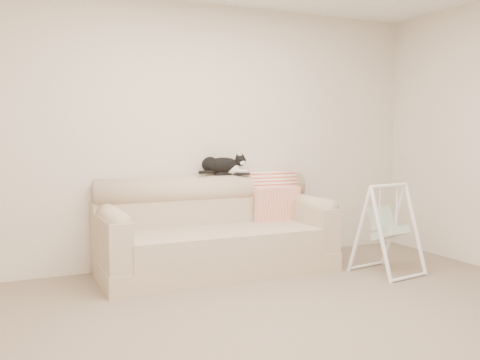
# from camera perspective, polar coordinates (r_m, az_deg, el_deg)

# --- Properties ---
(ground_plane) EXTENTS (5.00, 5.00, 0.00)m
(ground_plane) POSITION_cam_1_polar(r_m,az_deg,el_deg) (3.81, 5.93, -15.23)
(ground_plane) COLOR #746454
(ground_plane) RESTS_ON ground
(room_shell) EXTENTS (5.04, 4.04, 2.60)m
(room_shell) POSITION_cam_1_polar(r_m,az_deg,el_deg) (3.58, 6.16, 8.37)
(room_shell) COLOR beige
(room_shell) RESTS_ON ground
(sofa) EXTENTS (2.20, 0.93, 0.90)m
(sofa) POSITION_cam_1_polar(r_m,az_deg,el_deg) (5.14, -2.77, -5.82)
(sofa) COLOR tan
(sofa) RESTS_ON ground
(remote_a) EXTENTS (0.18, 0.06, 0.03)m
(remote_a) POSITION_cam_1_polar(r_m,az_deg,el_deg) (5.37, -1.84, 0.67)
(remote_a) COLOR black
(remote_a) RESTS_ON sofa
(remote_b) EXTENTS (0.17, 0.12, 0.02)m
(remote_b) POSITION_cam_1_polar(r_m,az_deg,el_deg) (5.39, 0.16, 0.66)
(remote_b) COLOR black
(remote_b) RESTS_ON sofa
(tuxedo_cat) EXTENTS (0.53, 0.20, 0.21)m
(tuxedo_cat) POSITION_cam_1_polar(r_m,az_deg,el_deg) (5.36, -1.87, 1.61)
(tuxedo_cat) COLOR black
(tuxedo_cat) RESTS_ON sofa
(throw_blanket) EXTENTS (0.50, 0.38, 0.58)m
(throw_blanket) POSITION_cam_1_polar(r_m,az_deg,el_deg) (5.59, 3.33, -1.07)
(throw_blanket) COLOR #E04826
(throw_blanket) RESTS_ON sofa
(baby_swing) EXTENTS (0.60, 0.63, 0.85)m
(baby_swing) POSITION_cam_1_polar(r_m,az_deg,el_deg) (5.22, 15.42, -5.02)
(baby_swing) COLOR white
(baby_swing) RESTS_ON ground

